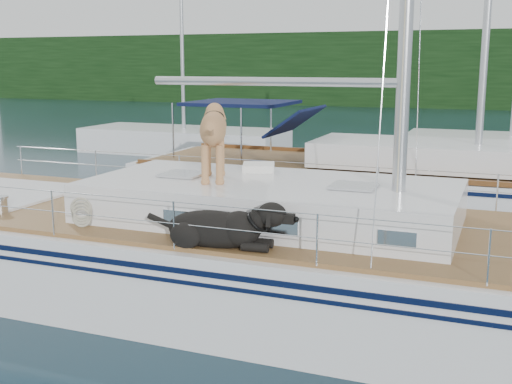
% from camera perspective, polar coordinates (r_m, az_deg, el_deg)
% --- Properties ---
extents(ground, '(120.00, 120.00, 0.00)m').
position_cam_1_polar(ground, '(9.87, -3.17, -9.15)').
color(ground, black).
rests_on(ground, ground).
extents(tree_line, '(90.00, 3.00, 6.00)m').
position_cam_1_polar(tree_line, '(53.53, 17.68, 10.33)').
color(tree_line, black).
rests_on(tree_line, ground).
extents(shore_bank, '(92.00, 1.00, 1.20)m').
position_cam_1_polar(shore_bank, '(54.80, 17.62, 7.83)').
color(shore_bank, '#595147').
rests_on(shore_bank, ground).
extents(main_sailboat, '(12.00, 3.80, 14.01)m').
position_cam_1_polar(main_sailboat, '(9.61, -2.73, -5.41)').
color(main_sailboat, white).
rests_on(main_sailboat, ground).
extents(neighbor_sailboat, '(11.00, 3.50, 13.30)m').
position_cam_1_polar(neighbor_sailboat, '(15.27, 10.30, 0.49)').
color(neighbor_sailboat, white).
rests_on(neighbor_sailboat, ground).
extents(bg_boat_west, '(8.00, 3.00, 11.65)m').
position_cam_1_polar(bg_boat_west, '(25.53, -6.40, 4.50)').
color(bg_boat_west, white).
rests_on(bg_boat_west, ground).
extents(bg_boat_center, '(7.20, 3.00, 11.65)m').
position_cam_1_polar(bg_boat_center, '(24.57, 21.68, 3.52)').
color(bg_boat_center, white).
rests_on(bg_boat_center, ground).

